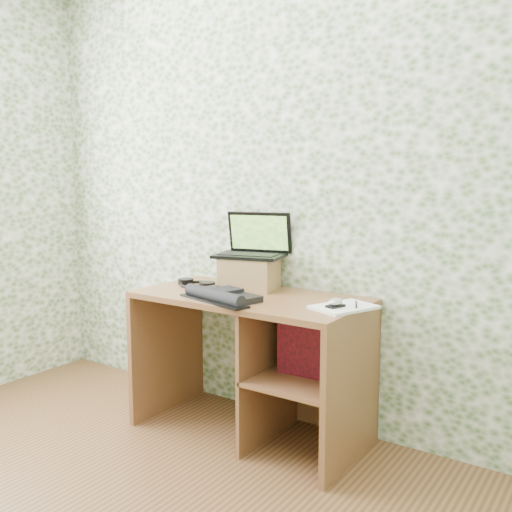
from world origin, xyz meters
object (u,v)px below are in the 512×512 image
Objects in this scene: keyboard at (221,295)px; notepad at (344,307)px; desk at (265,346)px; riser at (249,273)px; laptop at (253,246)px.

keyboard is 1.60× the size of notepad.
keyboard is at bearing -123.78° from desk.
riser is 0.33m from keyboard.
desk is 0.53m from notepad.
riser reaches higher than notepad.
desk is 2.63× the size of keyboard.
laptop reaches higher than desk.
riser is at bearing 147.46° from desk.
desk is at bearing -54.40° from laptop.
riser is at bearing -171.40° from notepad.
laptop is 1.44× the size of notepad.
notepad is (0.64, -0.19, -0.22)m from laptop.
laptop is 0.41m from keyboard.
desk is 0.55m from laptop.
laptop is at bearing 139.52° from desk.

